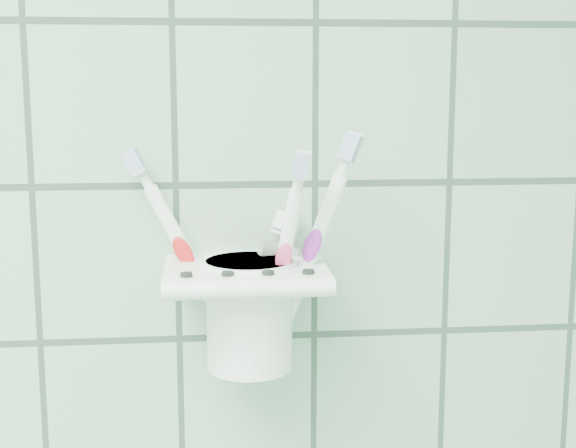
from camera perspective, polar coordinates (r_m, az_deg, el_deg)
The scene contains 6 objects.
holder_bracket at distance 0.66m, azimuth -3.03°, elevation -3.69°, with size 0.13×0.11×0.04m.
cup at distance 0.68m, azimuth -2.76°, elevation -6.09°, with size 0.08×0.08×0.09m.
toothbrush_pink at distance 0.67m, azimuth -3.46°, elevation -1.19°, with size 0.09×0.03×0.19m.
toothbrush_blue at distance 0.66m, azimuth -1.21°, elevation -1.13°, with size 0.07×0.03×0.20m.
toothbrush_orange at distance 0.67m, azimuth -1.66°, elevation -1.81°, with size 0.04×0.04×0.18m.
toothpaste_tube at distance 0.68m, azimuth -2.72°, elevation -3.29°, with size 0.06×0.03×0.13m.
Camera 1 is at (0.63, 0.51, 1.47)m, focal length 50.00 mm.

